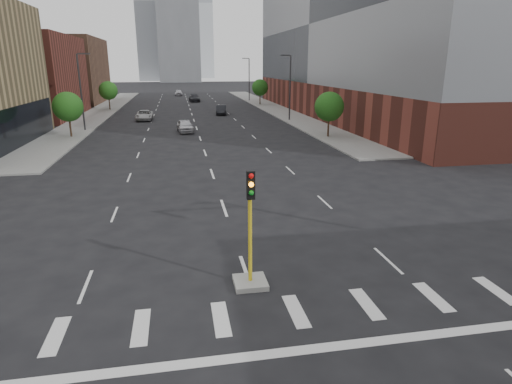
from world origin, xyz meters
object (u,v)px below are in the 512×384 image
object	(u,v)px
median_traffic_signal	(250,261)
car_distant	(179,93)
car_near_left	(185,126)
car_far_left	(144,115)
car_deep_right	(194,98)
car_mid_right	(221,110)

from	to	relation	value
median_traffic_signal	car_distant	xyz separation A→B (m)	(-1.71, 100.42, -0.20)
median_traffic_signal	car_near_left	size ratio (longest dim) A/B	1.00
car_far_left	car_distant	size ratio (longest dim) A/B	1.13
car_near_left	car_far_left	size ratio (longest dim) A/B	0.86
car_near_left	car_deep_right	distance (m)	43.41
car_mid_right	car_distant	distance (m)	45.10
car_near_left	car_distant	world-z (taller)	car_distant
car_distant	car_mid_right	bearing A→B (deg)	-81.63
car_far_left	car_distant	world-z (taller)	car_distant
median_traffic_signal	car_far_left	size ratio (longest dim) A/B	0.86
car_near_left	car_distant	size ratio (longest dim) A/B	0.97
median_traffic_signal	car_far_left	distance (m)	50.99
car_deep_right	car_far_left	bearing A→B (deg)	-107.77
median_traffic_signal	car_mid_right	distance (m)	55.98
car_near_left	car_distant	xyz separation A→B (m)	(-0.21, 62.44, 0.02)
median_traffic_signal	car_near_left	bearing A→B (deg)	92.26
car_far_left	car_deep_right	world-z (taller)	car_deep_right
car_near_left	car_far_left	bearing A→B (deg)	108.49
car_mid_right	car_far_left	xyz separation A→B (m)	(-11.74, -5.28, -0.03)
car_deep_right	car_distant	world-z (taller)	car_distant
car_mid_right	car_near_left	bearing A→B (deg)	-102.46
car_near_left	car_mid_right	distance (m)	18.85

